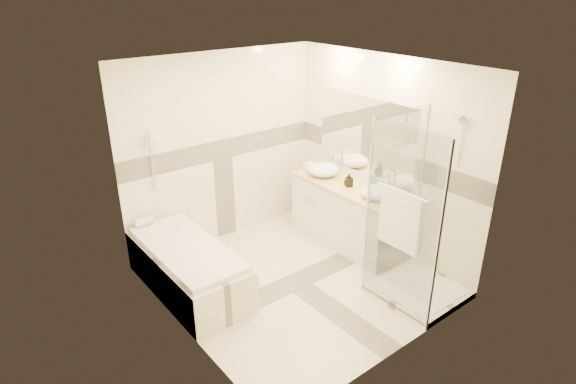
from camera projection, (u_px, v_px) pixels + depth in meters
room at (298, 182)px, 5.20m from camera, size 2.82×3.02×2.52m
bathtub at (188, 266)px, 5.43m from camera, size 0.75×1.70×0.56m
vanity at (346, 214)px, 6.35m from camera, size 0.58×1.62×0.85m
shower_enclosure at (410, 256)px, 5.24m from camera, size 0.96×0.93×2.04m
vessel_sink_near at (323, 169)px, 6.46m from camera, size 0.43×0.43×0.17m
vessel_sink_far at (376, 192)px, 5.79m from camera, size 0.37×0.37×0.15m
faucet_near at (335, 161)px, 6.55m from camera, size 0.11×0.03×0.27m
faucet_far at (388, 182)px, 5.89m from camera, size 0.11×0.03×0.26m
amenity_bottle_a at (349, 180)px, 6.11m from camera, size 0.10×0.10×0.18m
amenity_bottle_b at (348, 180)px, 6.12m from camera, size 0.12×0.12×0.15m
folded_towels at (312, 167)px, 6.64m from camera, size 0.21×0.29×0.08m
rolled_towel at (144, 222)px, 5.76m from camera, size 0.22×0.10×0.10m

